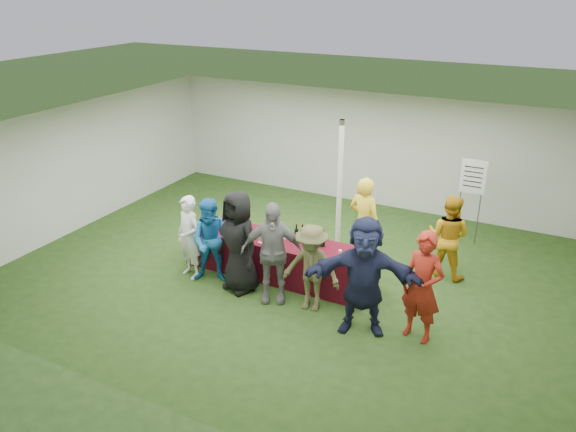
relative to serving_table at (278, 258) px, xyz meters
The scene contains 18 objects.
ground 0.46m from the serving_table, 74.11° to the left, with size 60.00×60.00×0.00m, color #284719.
tent 1.85m from the serving_table, 68.55° to the left, with size 10.00×10.00×10.00m.
serving_table is the anchor object (origin of this frame).
wine_bottles 0.76m from the serving_table, 12.97° to the left, with size 0.59×0.15×0.32m.
wine_glasses 0.70m from the serving_table, 150.30° to the right, with size 2.70×0.13×0.16m.
water_bottle 0.49m from the serving_table, 40.11° to the left, with size 0.07×0.07×0.23m.
bar_towel 1.56m from the serving_table, ahead, with size 0.25×0.18×0.03m, color white.
dump_bucket 1.66m from the serving_table, ahead, with size 0.25×0.25×0.18m, color slate.
wine_list_sign 4.24m from the serving_table, 47.39° to the left, with size 0.50×0.03×1.80m.
staff_pourer 1.72m from the serving_table, 40.59° to the left, with size 0.66×0.43×1.80m, color yellow.
staff_back 3.11m from the serving_table, 27.78° to the left, with size 0.77×0.60×1.58m, color #C98C14.
customer_0 1.66m from the serving_table, 153.71° to the right, with size 0.57×0.38×1.57m, color white.
customer_1 1.25m from the serving_table, 145.77° to the right, with size 0.77×0.60×1.58m, color #1B6AB1.
customer_2 0.98m from the serving_table, 119.03° to the right, with size 0.90×0.58×1.83m, color black.
customer_3 0.96m from the serving_table, 69.29° to the right, with size 1.05×0.44×1.79m, color slate.
customer_4 1.29m from the serving_table, 36.03° to the right, with size 0.98×0.56×1.51m, color brown.
customer_5 2.24m from the serving_table, 25.23° to the right, with size 1.77×0.57×1.91m, color #1A1E3C.
customer_6 2.94m from the serving_table, 14.39° to the right, with size 0.64×0.42×1.77m, color maroon.
Camera 1 is at (4.24, -8.33, 5.12)m, focal length 35.00 mm.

